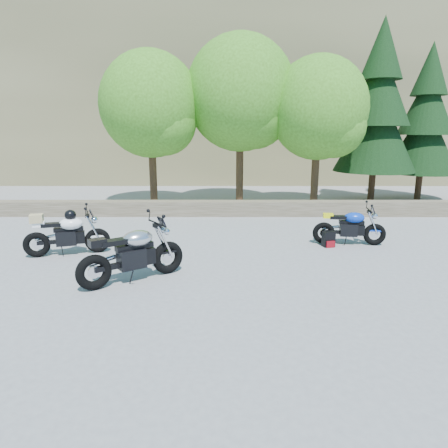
{
  "coord_description": "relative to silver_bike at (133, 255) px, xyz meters",
  "views": [
    {
      "loc": [
        0.21,
        -7.95,
        2.85
      ],
      "look_at": [
        0.2,
        1.0,
        0.75
      ],
      "focal_mm": 32.0,
      "sensor_mm": 36.0,
      "label": 1
    }
  ],
  "objects": [
    {
      "name": "silver_bike",
      "position": [
        0.0,
        0.0,
        0.0
      ],
      "size": [
        1.87,
        1.4,
        1.09
      ],
      "rotation": [
        0.0,
        0.0,
        0.62
      ],
      "color": "black",
      "rests_on": "ground"
    },
    {
      "name": "tree_decid_mid",
      "position": [
        2.45,
        8.18,
        3.51
      ],
      "size": [
        4.08,
        4.08,
        6.24
      ],
      "color": "#382314",
      "rests_on": "ground"
    },
    {
      "name": "hillside",
      "position": [
        4.54,
        28.65,
        6.97
      ],
      "size": [
        80.0,
        30.0,
        15.0
      ],
      "primitive_type": "cube",
      "color": "brown",
      "rests_on": "ground"
    },
    {
      "name": "conifer_far",
      "position": [
        9.94,
        9.45,
        2.74
      ],
      "size": [
        2.82,
        2.82,
        6.27
      ],
      "color": "#382314",
      "rests_on": "ground"
    },
    {
      "name": "tree_decid_right",
      "position": [
        5.25,
        7.58,
        2.97
      ],
      "size": [
        3.54,
        3.54,
        5.41
      ],
      "color": "#382314",
      "rests_on": "ground"
    },
    {
      "name": "backpack",
      "position": [
        4.37,
        2.36,
        -0.34
      ],
      "size": [
        0.33,
        0.3,
        0.39
      ],
      "rotation": [
        0.0,
        0.0,
        0.24
      ],
      "color": "black",
      "rests_on": "ground"
    },
    {
      "name": "white_bike",
      "position": [
        -1.93,
        1.68,
        -0.01
      ],
      "size": [
        1.89,
        0.78,
        1.07
      ],
      "rotation": [
        0.0,
        0.0,
        0.29
      ],
      "color": "black",
      "rests_on": "ground"
    },
    {
      "name": "stone_wall",
      "position": [
        1.54,
        6.15,
        -0.28
      ],
      "size": [
        22.0,
        0.55,
        0.5
      ],
      "primitive_type": "cube",
      "color": "brown",
      "rests_on": "ground"
    },
    {
      "name": "conifer_near",
      "position": [
        7.74,
        8.85,
        3.15
      ],
      "size": [
        3.17,
        3.17,
        7.06
      ],
      "color": "#382314",
      "rests_on": "ground"
    },
    {
      "name": "blue_bike",
      "position": [
        4.95,
        2.56,
        -0.09
      ],
      "size": [
        1.83,
        0.58,
        0.92
      ],
      "rotation": [
        0.0,
        0.0,
        -0.12
      ],
      "color": "black",
      "rests_on": "ground"
    },
    {
      "name": "ground",
      "position": [
        1.54,
        0.65,
        -0.53
      ],
      "size": [
        90.0,
        90.0,
        0.0
      ],
      "primitive_type": "plane",
      "color": "slate",
      "rests_on": "ground"
    },
    {
      "name": "tree_decid_left",
      "position": [
        -0.85,
        7.78,
        3.1
      ],
      "size": [
        3.67,
        3.67,
        5.62
      ],
      "color": "#382314",
      "rests_on": "ground"
    }
  ]
}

